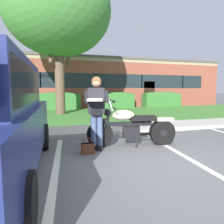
{
  "coord_description": "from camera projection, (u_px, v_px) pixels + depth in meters",
  "views": [
    {
      "loc": [
        -2.02,
        -3.43,
        1.4
      ],
      "look_at": [
        -0.51,
        1.43,
        0.85
      ],
      "focal_mm": 32.88,
      "sensor_mm": 36.0,
      "label": 1
    }
  ],
  "objects": [
    {
      "name": "handbag",
      "position": [
        88.0,
        147.0,
        4.49
      ],
      "size": [
        0.28,
        0.13,
        0.36
      ],
      "color": "#562D19",
      "rests_on": "ground"
    },
    {
      "name": "concrete_walk",
      "position": [
        109.0,
        128.0,
        7.27
      ],
      "size": [
        60.0,
        1.5,
        0.08
      ],
      "primitive_type": "cube",
      "color": "#ADA89E",
      "rests_on": "ground"
    },
    {
      "name": "ground_plane",
      "position": [
        159.0,
        162.0,
        4.0
      ],
      "size": [
        140.0,
        140.0,
        0.0
      ],
      "primitive_type": "plane",
      "color": "#565659"
    },
    {
      "name": "shade_tree",
      "position": [
        58.0,
        11.0,
        10.9
      ],
      "size": [
        5.67,
        5.67,
        8.01
      ],
      "color": "brown",
      "rests_on": "ground"
    },
    {
      "name": "hedge_center_left",
      "position": [
        59.0,
        101.0,
        14.37
      ],
      "size": [
        2.86,
        0.9,
        1.24
      ],
      "color": "#336B2D",
      "rests_on": "ground"
    },
    {
      "name": "hedge_right",
      "position": [
        161.0,
        99.0,
        16.76
      ],
      "size": [
        3.13,
        0.9,
        1.24
      ],
      "color": "#336B2D",
      "rests_on": "ground"
    },
    {
      "name": "stall_stripe_0",
      "position": [
        56.0,
        169.0,
        3.62
      ],
      "size": [
        0.51,
        4.39,
        0.01
      ],
      "primitive_type": "cube",
      "rotation": [
        0.0,
        0.0,
        -0.09
      ],
      "color": "silver",
      "rests_on": "ground"
    },
    {
      "name": "hedge_center_right",
      "position": [
        114.0,
        100.0,
        15.56
      ],
      "size": [
        2.96,
        0.9,
        1.24
      ],
      "color": "#336B2D",
      "rests_on": "ground"
    },
    {
      "name": "stall_stripe_1",
      "position": [
        183.0,
        155.0,
        4.4
      ],
      "size": [
        0.51,
        4.39,
        0.01
      ],
      "primitive_type": "cube",
      "rotation": [
        0.0,
        0.0,
        -0.09
      ],
      "color": "silver",
      "rests_on": "ground"
    },
    {
      "name": "curb_strip",
      "position": [
        116.0,
        133.0,
        6.46
      ],
      "size": [
        60.0,
        0.2,
        0.12
      ],
      "primitive_type": "cube",
      "color": "#ADA89E",
      "rests_on": "ground"
    },
    {
      "name": "rider_person",
      "position": [
        96.0,
        107.0,
        4.7
      ],
      "size": [
        0.55,
        0.65,
        1.7
      ],
      "color": "black",
      "rests_on": "ground"
    },
    {
      "name": "motorcycle",
      "position": [
        135.0,
        127.0,
        5.12
      ],
      "size": [
        2.24,
        0.82,
        1.26
      ],
      "color": "black",
      "rests_on": "ground"
    },
    {
      "name": "brick_building",
      "position": [
        83.0,
        84.0,
        20.72
      ],
      "size": [
        23.29,
        10.92,
        4.02
      ],
      "color": "brown",
      "rests_on": "ground"
    },
    {
      "name": "grass_lawn",
      "position": [
        87.0,
        115.0,
        11.41
      ],
      "size": [
        60.0,
        7.21,
        0.06
      ],
      "primitive_type": "cube",
      "color": "#3D752D",
      "rests_on": "ground"
    }
  ]
}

